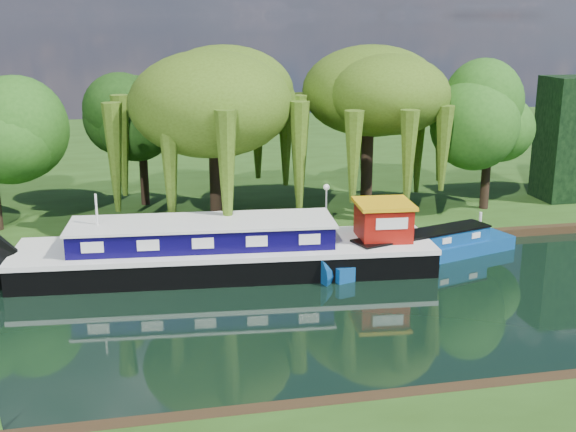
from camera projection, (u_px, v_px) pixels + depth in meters
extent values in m
plane|color=black|center=(375.00, 305.00, 31.51)|extent=(120.00, 120.00, 0.00)
cube|color=#213E11|center=(253.00, 156.00, 63.52)|extent=(120.00, 52.00, 0.45)
cube|color=black|center=(226.00, 261.00, 35.51)|extent=(20.49, 6.11, 1.35)
cube|color=silver|center=(226.00, 246.00, 35.30)|extent=(20.61, 6.20, 0.25)
cube|color=#090438|center=(203.00, 234.00, 34.98)|extent=(12.74, 4.23, 1.07)
cube|color=silver|center=(202.00, 222.00, 34.82)|extent=(12.98, 4.47, 0.13)
cube|color=maroon|center=(383.00, 222.00, 35.97)|extent=(2.66, 2.66, 1.68)
cube|color=gold|center=(384.00, 204.00, 35.72)|extent=(2.96, 2.96, 0.18)
cylinder|color=silver|center=(97.00, 222.00, 34.18)|extent=(0.11, 0.11, 2.69)
cube|color=navy|center=(422.00, 255.00, 37.11)|extent=(11.30, 5.05, 0.84)
cube|color=navy|center=(423.00, 241.00, 36.90)|extent=(7.94, 3.63, 0.70)
cube|color=black|center=(423.00, 233.00, 36.79)|extent=(8.05, 3.74, 0.09)
cube|color=silver|center=(384.00, 253.00, 34.92)|extent=(0.55, 0.21, 0.30)
cube|color=silver|center=(416.00, 247.00, 35.83)|extent=(0.55, 0.21, 0.30)
cube|color=silver|center=(447.00, 241.00, 36.73)|extent=(0.55, 0.21, 0.30)
cube|color=silver|center=(476.00, 235.00, 37.64)|extent=(0.55, 0.21, 0.30)
imported|color=maroon|center=(105.00, 276.00, 34.94)|extent=(3.63, 2.69, 0.72)
cylinder|color=black|center=(216.00, 176.00, 41.19)|extent=(0.75, 0.75, 5.78)
ellipsoid|color=#374F11|center=(214.00, 103.00, 40.07)|extent=(8.07, 8.07, 5.22)
cylinder|color=black|center=(367.00, 170.00, 43.42)|extent=(0.78, 0.78, 5.52)
ellipsoid|color=#374F11|center=(369.00, 104.00, 42.35)|extent=(7.54, 7.54, 4.87)
cylinder|color=black|center=(143.00, 160.00, 45.77)|extent=(0.47, 0.47, 5.85)
ellipsoid|color=black|center=(141.00, 122.00, 45.12)|extent=(4.68, 4.68, 4.68)
cylinder|color=black|center=(487.00, 161.00, 44.78)|extent=(0.61, 0.61, 6.09)
ellipsoid|color=#204F13|center=(490.00, 121.00, 44.11)|extent=(4.87, 4.87, 4.87)
cylinder|color=silver|center=(326.00, 209.00, 41.10)|extent=(0.10, 0.10, 2.20)
sphere|color=white|center=(327.00, 187.00, 40.75)|extent=(0.36, 0.36, 0.36)
cylinder|color=silver|center=(140.00, 241.00, 37.22)|extent=(0.16, 0.16, 1.00)
cylinder|color=silver|center=(254.00, 234.00, 38.39)|extent=(0.16, 0.16, 1.00)
cylinder|color=silver|center=(380.00, 227.00, 39.77)|extent=(0.16, 0.16, 1.00)
cylinder|color=silver|center=(480.00, 221.00, 40.94)|extent=(0.16, 0.16, 1.00)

